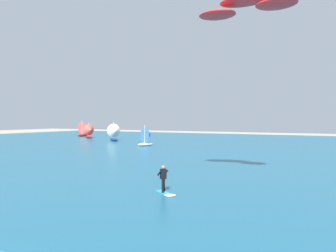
{
  "coord_description": "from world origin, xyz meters",
  "views": [
    {
      "loc": [
        11.07,
        -3.45,
        4.61
      ],
      "look_at": [
        0.32,
        16.59,
        4.11
      ],
      "focal_mm": 36.49,
      "sensor_mm": 36.0,
      "label": 1
    }
  ],
  "objects": [
    {
      "name": "sailboat_anchored_offshore",
      "position": [
        -30.56,
        51.58,
        1.88
      ],
      "size": [
        3.5,
        3.22,
        3.89
      ],
      "color": "navy",
      "rests_on": "ocean"
    },
    {
      "name": "sailboat_trailing",
      "position": [
        -18.51,
        44.47,
        1.69
      ],
      "size": [
        2.76,
        3.08,
        3.47
      ],
      "color": "silver",
      "rests_on": "ocean"
    },
    {
      "name": "ocean",
      "position": [
        0.0,
        49.0,
        0.05
      ],
      "size": [
        160.0,
        90.0,
        0.1
      ],
      "primitive_type": "cube",
      "color": "#1E607F",
      "rests_on": "ground"
    },
    {
      "name": "kitesurfer",
      "position": [
        1.22,
        14.48,
        0.7
      ],
      "size": [
        1.91,
        1.62,
        1.67
      ],
      "color": "#26B2CC",
      "rests_on": "ocean"
    },
    {
      "name": "kite",
      "position": [
        4.9,
        18.79,
        11.99
      ],
      "size": [
        6.82,
        2.75,
        1.01
      ],
      "color": "red"
    },
    {
      "name": "sailboat_center_horizon",
      "position": [
        -48.77,
        62.78,
        1.94
      ],
      "size": [
        2.96,
        3.47,
        4.01
      ],
      "color": "maroon",
      "rests_on": "ocean"
    },
    {
      "name": "sailboat_far_left",
      "position": [
        -41.75,
        57.01,
        1.73
      ],
      "size": [
        3.16,
        2.83,
        3.55
      ],
      "color": "maroon",
      "rests_on": "ocean"
    }
  ]
}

